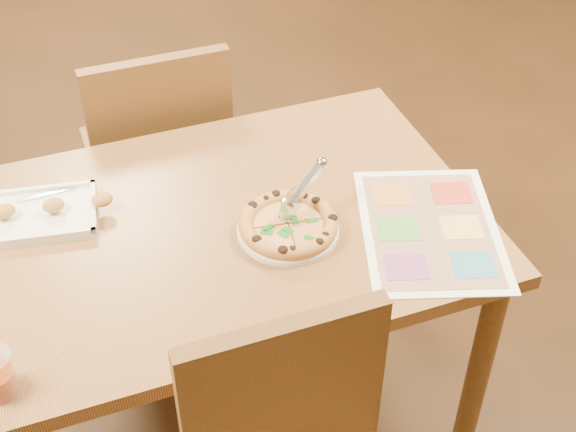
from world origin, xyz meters
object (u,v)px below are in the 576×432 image
object	(u,v)px
menu	(430,229)
dining_table	(213,251)
pizza	(288,225)
appetizer_tray	(40,215)
chair_far	(159,142)
plate	(288,230)
pizza_cutter	(301,191)

from	to	relation	value
menu	dining_table	bearing A→B (deg)	157.99
pizza	appetizer_tray	size ratio (longest dim) A/B	0.70
dining_table	chair_far	size ratio (longest dim) A/B	2.77
pizza	appetizer_tray	bearing A→B (deg)	154.86
dining_table	plate	bearing A→B (deg)	-27.65
plate	menu	world-z (taller)	plate
appetizer_tray	menu	bearing A→B (deg)	-22.75
appetizer_tray	menu	world-z (taller)	appetizer_tray
pizza_cutter	menu	bearing A→B (deg)	-60.30
plate	pizza_cutter	bearing A→B (deg)	34.89
menu	plate	bearing A→B (deg)	161.11
pizza	pizza_cutter	size ratio (longest dim) A/B	1.58
chair_far	pizza	bearing A→B (deg)	103.53
dining_table	pizza	xyz separation A→B (m)	(0.17, -0.09, 0.11)
dining_table	pizza_cutter	xyz separation A→B (m)	(0.21, -0.06, 0.17)
chair_far	appetizer_tray	bearing A→B (deg)	49.05
dining_table	chair_far	distance (m)	0.61
dining_table	plate	size ratio (longest dim) A/B	5.35
pizza_cutter	pizza	bearing A→B (deg)	-176.47
plate	pizza_cutter	size ratio (longest dim) A/B	1.62
pizza_cutter	plate	bearing A→B (deg)	-178.39
dining_table	pizza_cutter	world-z (taller)	pizza_cutter
pizza	plate	bearing A→B (deg)	87.37
plate	menu	distance (m)	0.34
plate	pizza_cutter	world-z (taller)	pizza_cutter
plate	appetizer_tray	size ratio (longest dim) A/B	0.71
plate	pizza	bearing A→B (deg)	-92.63
appetizer_tray	dining_table	bearing A→B (deg)	-23.69
dining_table	appetizer_tray	world-z (taller)	appetizer_tray
dining_table	plate	world-z (taller)	plate
dining_table	menu	xyz separation A→B (m)	(0.49, -0.20, 0.09)
chair_far	menu	bearing A→B (deg)	121.42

